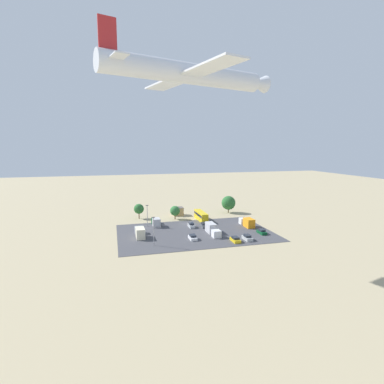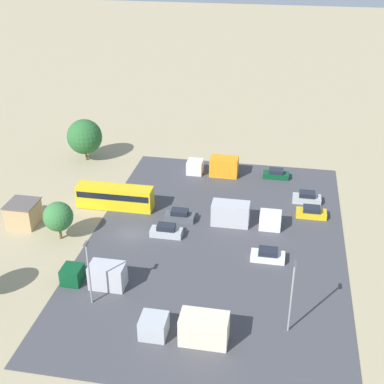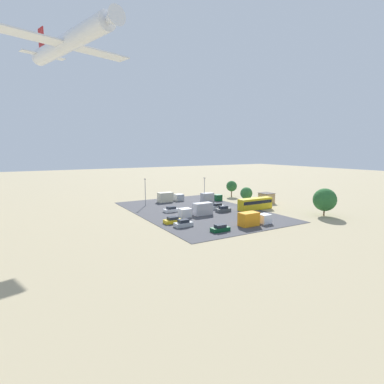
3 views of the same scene
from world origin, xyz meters
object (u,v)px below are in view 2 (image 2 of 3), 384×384
Objects in this scene: parked_car_5 at (311,212)px; parked_truck_2 at (98,275)px; parked_truck_1 at (216,167)px; parked_car_4 at (276,174)px; parked_car_1 at (268,255)px; bus at (115,196)px; parked_truck_0 at (242,215)px; parked_car_0 at (180,216)px; parked_car_3 at (307,198)px; parked_car_2 at (166,231)px; shed_building at (23,213)px; parked_truck_3 at (190,328)px.

parked_truck_2 is (19.88, -23.69, 0.70)m from parked_car_5.
parked_car_4 is at bearing -86.65° from parked_truck_1.
parked_car_1 is 1.02× the size of parked_car_4.
parked_car_1 is at bearing 67.45° from bus.
parked_truck_0 reaches higher than parked_truck_2.
parked_car_1 is at bearing -156.84° from parked_truck_1.
parked_car_0 is 0.50× the size of parked_truck_1.
bus is 23.79m from parked_car_1.
parked_car_0 reaches higher than parked_car_4.
parked_car_3 is 1.01× the size of parked_car_4.
parked_car_0 is 16.76m from parked_truck_2.
parked_car_4 is (-19.77, 13.16, -0.08)m from parked_car_2.
parked_truck_1 is at bearing 130.37° from shed_building.
parked_truck_0 is at bearing 99.68° from shed_building.
parked_truck_2 is (31.21, -18.39, 0.71)m from parked_car_4.
parked_truck_1 is (-14.74, -5.58, -0.05)m from parked_truck_0.
parked_car_1 is at bearing 59.72° from parked_car_0.
parked_car_5 is (-2.36, 27.23, -1.14)m from bus.
parked_truck_3 is at bearing 169.93° from parked_car_4.
bus is 2.64× the size of parked_car_1.
parked_truck_2 is at bearing 52.17° from shed_building.
parked_car_3 is (-12.94, 37.30, -0.87)m from shed_building.
shed_building is 20.85m from parked_car_0.
parked_truck_1 is 31.92m from parked_truck_2.
parked_truck_3 is at bearing -7.10° from parked_truck_0.
bus reaches higher than parked_car_2.
shed_building is 0.99× the size of parked_car_2.
parked_car_4 is 9.54m from parked_truck_1.
parked_truck_3 is (22.19, 5.54, 0.74)m from parked_car_0.
parked_car_3 is at bearing 163.18° from parked_car_1.
parked_truck_1 is at bearing -115.21° from parked_car_3.
parked_truck_0 is at bearing -152.33° from parked_car_1.
parked_truck_0 is (3.97, -9.22, 0.82)m from parked_car_5.
parked_car_4 is 0.55× the size of parked_truck_2.
parked_truck_3 is (6.60, 11.67, 0.09)m from parked_truck_2.
parked_truck_3 is at bearing 32.22° from bus.
parked_car_2 is (-3.03, -13.19, 0.08)m from parked_car_1.
shed_building is 19.44m from parked_car_2.
parked_car_3 reaches higher than parked_car_4.
parked_car_1 is (9.11, 21.95, -1.15)m from bus.
parked_car_3 is at bearing -20.52° from parked_truck_3.
parked_truck_0 reaches higher than parked_car_1.
bus is 18.08m from parked_truck_1.
shed_building is 30.31m from parked_truck_1.
parked_truck_0 is (-4.89, 28.67, -0.11)m from shed_building.
shed_building is at bearing 103.16° from parked_car_5.
parked_truck_1 is at bearing 4.26° from parked_truck_3.
parked_truck_0 is at bearing 92.28° from parked_car_0.
bus is 2.62× the size of parked_car_5.
parked_truck_1 reaches higher than parked_car_1.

